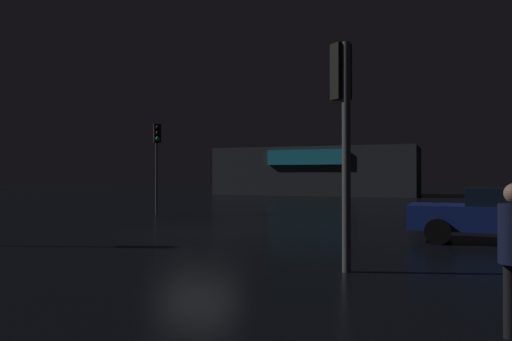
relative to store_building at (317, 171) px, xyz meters
The scene contains 5 objects.
ground_plane 29.37m from the store_building, 82.88° to the right, with size 120.00×120.00×0.00m, color black.
store_building is the anchor object (origin of this frame).
traffic_signal_main 35.02m from the store_building, 74.72° to the right, with size 0.43×0.41×4.25m.
traffic_signal_cross_left 23.89m from the store_building, 93.02° to the right, with size 0.42×0.42×4.08m.
car_near 31.14m from the store_building, 66.68° to the right, with size 4.57×2.04×1.44m.
Camera 1 is at (7.45, -13.82, 1.80)m, focal length 34.59 mm.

